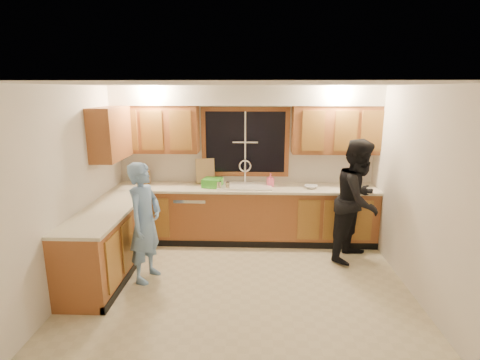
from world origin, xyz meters
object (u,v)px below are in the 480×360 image
at_px(sink, 245,190).
at_px(dish_crate, 212,183).
at_px(stove, 89,262).
at_px(soap_bottle, 270,180).
at_px(knife_block, 146,177).
at_px(dishwasher, 193,216).
at_px(bowl, 311,187).
at_px(man, 145,222).
at_px(woman, 358,201).

distance_m(sink, dish_crate, 0.53).
relative_size(stove, soap_bottle, 4.23).
bearing_deg(sink, soap_bottle, 5.00).
height_order(sink, stove, sink).
xyz_separation_m(sink, dish_crate, (-0.52, -0.03, 0.12)).
xyz_separation_m(knife_block, soap_bottle, (2.05, -0.09, -0.00)).
distance_m(sink, dishwasher, 0.96).
xyz_separation_m(dish_crate, bowl, (1.57, -0.04, -0.04)).
relative_size(stove, bowl, 4.41).
bearing_deg(dishwasher, stove, -117.69).
bearing_deg(man, woman, -59.85).
distance_m(dish_crate, bowl, 1.57).
height_order(dishwasher, knife_block, knife_block).
height_order(soap_bottle, bowl, soap_bottle).
bearing_deg(woman, dishwasher, 113.22).
height_order(woman, dish_crate, woman).
height_order(stove, dish_crate, dish_crate).
xyz_separation_m(man, bowl, (2.30, 1.27, 0.16)).
relative_size(woman, bowl, 8.72).
xyz_separation_m(sink, bowl, (1.05, -0.07, 0.08)).
distance_m(dishwasher, bowl, 1.97).
distance_m(dishwasher, stove, 2.04).
relative_size(sink, soap_bottle, 4.04).
height_order(sink, knife_block, sink).
bearing_deg(stove, bowl, 31.59).
bearing_deg(man, dish_crate, -13.09).
relative_size(stove, dish_crate, 3.09).
bearing_deg(bowl, woman, -41.73).
bearing_deg(dishwasher, soap_bottle, 2.30).
relative_size(dishwasher, bowl, 4.02).
bearing_deg(man, dishwasher, -0.68).
distance_m(stove, dish_crate, 2.27).
bearing_deg(woman, stove, 146.01).
height_order(stove, man, man).
height_order(stove, knife_block, knife_block).
bearing_deg(sink, knife_block, 175.66).
height_order(sink, soap_bottle, sink).
height_order(sink, dishwasher, sink).
xyz_separation_m(woman, knife_block, (-3.28, 0.73, 0.14)).
bearing_deg(knife_block, sink, -8.89).
distance_m(man, woman, 2.99).
distance_m(woman, dish_crate, 2.25).
relative_size(stove, woman, 0.51).
bearing_deg(woman, man, 140.81).
height_order(woman, soap_bottle, woman).
xyz_separation_m(stove, dish_crate, (1.28, 1.80, 0.54)).
relative_size(man, knife_block, 7.21).
relative_size(sink, woman, 0.48).
xyz_separation_m(stove, soap_bottle, (2.21, 1.86, 0.58)).
relative_size(dish_crate, soap_bottle, 1.37).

